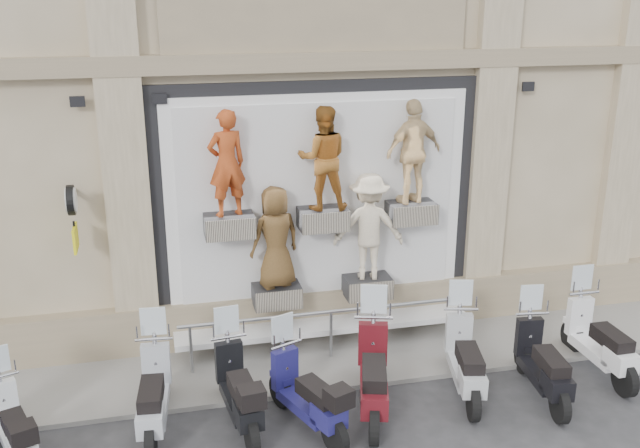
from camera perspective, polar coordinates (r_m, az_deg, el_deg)
The scene contains 13 objects.
ground at distance 10.57m, azimuth 3.66°, elevation -15.97°, with size 90.00×90.00×0.00m, color #2D2D2F.
sidewalk at distance 12.27m, azimuth 0.76°, elevation -10.47°, with size 16.00×2.20×0.08m, color gray.
shop_vitrine at distance 11.94m, azimuth 0.58°, elevation 1.10°, with size 5.60×0.90×4.30m.
guard_rail at distance 11.99m, azimuth 0.89°, elevation -8.91°, with size 5.06×0.10×0.93m, color #9EA0A5, non-canonical shape.
clock_sign_bracket at distance 11.31m, azimuth -19.20°, elevation 1.12°, with size 0.10×0.80×1.02m.
scooter_b at distance 10.34m, azimuth -23.47°, elevation -13.77°, with size 0.51×1.75×1.42m, color silver, non-canonical shape.
scooter_c at distance 10.36m, azimuth -13.26°, elevation -12.03°, with size 0.57×1.96×1.60m, color #A1A6AF, non-canonical shape.
scooter_d at distance 10.27m, azimuth -6.58°, elevation -11.97°, with size 0.56×1.94×1.57m, color black, non-canonical shape.
scooter_e at distance 10.15m, azimuth -1.09°, elevation -12.41°, with size 0.55×1.88×1.53m, color navy, non-canonical shape.
scooter_f at distance 10.49m, azimuth 4.33°, elevation -10.73°, with size 0.62×2.13×1.73m, color #4E0D13, non-canonical shape.
scooter_g at distance 11.16m, azimuth 11.62°, elevation -9.52°, with size 0.58×1.99×1.61m, color #A3A7AA, non-canonical shape.
scooter_h at distance 11.39m, azimuth 17.48°, elevation -9.56°, with size 0.56×1.93×1.57m, color black, non-canonical shape.
scooter_i at distance 12.34m, azimuth 21.58°, elevation -7.67°, with size 0.58×1.99×1.62m, color white, non-canonical shape.
Camera 1 is at (-2.66, -8.32, 5.94)m, focal length 40.00 mm.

